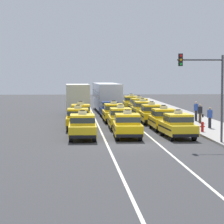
{
  "coord_description": "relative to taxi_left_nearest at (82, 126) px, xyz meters",
  "views": [
    {
      "loc": [
        -3.61,
        -33.43,
        4.39
      ],
      "look_at": [
        -0.6,
        10.07,
        1.3
      ],
      "focal_mm": 87.98,
      "sensor_mm": 36.0,
      "label": 1
    }
  ],
  "objects": [
    {
      "name": "box_truck_left_fourth",
      "position": [
        -0.21,
        20.1,
        0.9
      ],
      "size": [
        2.41,
        7.0,
        3.27
      ],
      "color": "black",
      "rests_on": "ground"
    },
    {
      "name": "sedan_center_fourth",
      "position": [
        2.96,
        17.76,
        -0.03
      ],
      "size": [
        1.87,
        4.34,
        1.58
      ],
      "color": "black",
      "rests_on": "ground"
    },
    {
      "name": "taxi_center_nearest",
      "position": [
        3.03,
        0.36,
        0.0
      ],
      "size": [
        1.94,
        4.61,
        1.96
      ],
      "color": "black",
      "rests_on": "ground"
    },
    {
      "name": "pedestrian_by_storefront",
      "position": [
        10.32,
        11.92,
        0.14
      ],
      "size": [
        0.36,
        0.24,
        1.71
      ],
      "color": "#23232D",
      "rests_on": "sidewalk_curb"
    },
    {
      "name": "taxi_right_third",
      "position": [
        6.17,
        10.97,
        0.0
      ],
      "size": [
        1.86,
        4.58,
        1.96
      ],
      "color": "black",
      "rests_on": "ground"
    },
    {
      "name": "pedestrian_far_corner",
      "position": [
        9.96,
        5.46,
        0.09
      ],
      "size": [
        0.36,
        0.24,
        1.62
      ],
      "color": "#23232D",
      "rests_on": "sidewalk_curb"
    },
    {
      "name": "lane_stripe_center_right",
      "position": [
        4.67,
        17.16,
        -0.87
      ],
      "size": [
        0.14,
        80.0,
        0.01
      ],
      "primitive_type": "cube",
      "color": "silver",
      "rests_on": "ground"
    },
    {
      "name": "bus_center_fifth",
      "position": [
        3.19,
        26.75,
        0.94
      ],
      "size": [
        2.86,
        11.27,
        3.22
      ],
      "color": "black",
      "rests_on": "ground"
    },
    {
      "name": "pedestrian_trailing",
      "position": [
        10.18,
        9.7,
        0.08
      ],
      "size": [
        0.47,
        0.24,
        1.62
      ],
      "color": "#473828",
      "rests_on": "sidewalk_curb"
    },
    {
      "name": "taxi_left_third",
      "position": [
        0.01,
        11.68,
        0.0
      ],
      "size": [
        1.92,
        4.6,
        1.96
      ],
      "color": "black",
      "rests_on": "ground"
    },
    {
      "name": "fire_hydrant",
      "position": [
        8.75,
        2.79,
        -0.33
      ],
      "size": [
        0.36,
        0.22,
        0.73
      ],
      "color": "red",
      "rests_on": "sidewalk_curb"
    },
    {
      "name": "taxi_right_second",
      "position": [
        6.31,
        5.4,
        0.0
      ],
      "size": [
        1.83,
        4.56,
        1.96
      ],
      "color": "black",
      "rests_on": "ground"
    },
    {
      "name": "sedan_left_fifth",
      "position": [
        -0.26,
        27.31,
        -0.03
      ],
      "size": [
        1.85,
        4.34,
        1.58
      ],
      "color": "black",
      "rests_on": "ground"
    },
    {
      "name": "lane_stripe_left_center",
      "position": [
        1.47,
        17.16,
        -0.87
      ],
      "size": [
        0.14,
        80.0,
        0.01
      ],
      "primitive_type": "cube",
      "color": "silver",
      "rests_on": "ground"
    },
    {
      "name": "ground_plane",
      "position": [
        3.07,
        -2.84,
        -0.88
      ],
      "size": [
        160.0,
        160.0,
        0.0
      ],
      "primitive_type": "plane",
      "color": "#353538"
    },
    {
      "name": "taxi_right_fourth",
      "position": [
        6.12,
        16.88,
        0.0
      ],
      "size": [
        1.93,
        4.6,
        1.96
      ],
      "color": "black",
      "rests_on": "ground"
    },
    {
      "name": "taxi_right_fifth",
      "position": [
        6.46,
        22.9,
        0.0
      ],
      "size": [
        1.95,
        4.61,
        1.96
      ],
      "color": "black",
      "rests_on": "ground"
    },
    {
      "name": "taxi_right_sixth",
      "position": [
        6.26,
        28.9,
        0.0
      ],
      "size": [
        1.91,
        4.6,
        1.96
      ],
      "color": "black",
      "rests_on": "ground"
    },
    {
      "name": "taxi_right_nearest",
      "position": [
        6.44,
        0.19,
        0.0
      ],
      "size": [
        2.01,
        4.63,
        1.96
      ],
      "color": "black",
      "rests_on": "ground"
    },
    {
      "name": "traffic_light_pole",
      "position": [
        7.55,
        -3.23,
        2.94
      ],
      "size": [
        2.87,
        0.33,
        5.58
      ],
      "color": "#47474C",
      "rests_on": "ground"
    },
    {
      "name": "taxi_left_second",
      "position": [
        -0.26,
        6.19,
        0.0
      ],
      "size": [
        1.86,
        4.58,
        1.96
      ],
      "color": "black",
      "rests_on": "ground"
    },
    {
      "name": "taxi_left_nearest",
      "position": [
        0.0,
        0.0,
        0.0
      ],
      "size": [
        1.87,
        4.58,
        1.96
      ],
      "color": "black",
      "rests_on": "ground"
    },
    {
      "name": "taxi_center_third",
      "position": [
        2.97,
        12.49,
        0.0
      ],
      "size": [
        1.87,
        4.58,
        1.96
      ],
      "color": "black",
      "rests_on": "ground"
    },
    {
      "name": "sidewalk_curb",
      "position": [
        10.27,
        12.16,
        -0.8
      ],
      "size": [
        4.0,
        90.0,
        0.15
      ],
      "primitive_type": "cube",
      "color": "#9E9993",
      "rests_on": "ground"
    },
    {
      "name": "taxi_center_second",
      "position": [
        3.08,
        6.49,
        0.0
      ],
      "size": [
        1.86,
        4.58,
        1.96
      ],
      "color": "black",
      "rests_on": "ground"
    }
  ]
}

